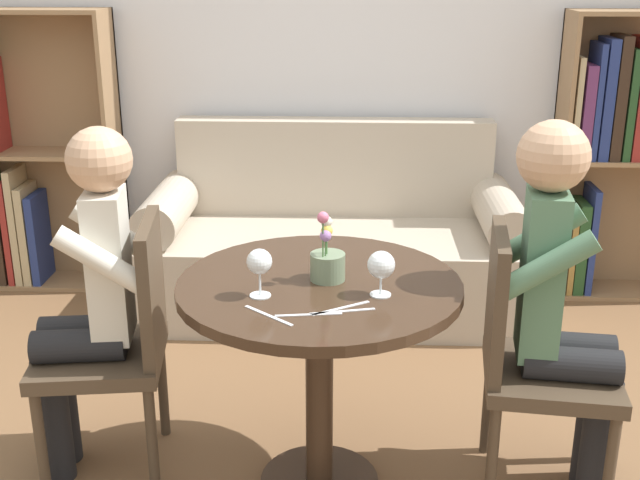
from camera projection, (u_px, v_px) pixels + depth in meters
name	position (u px, v px, depth m)	size (l,w,h in m)	color
back_wall	(336.00, 31.00, 4.13)	(5.20, 0.05, 2.70)	silver
round_table	(319.00, 329.00, 2.54)	(0.89, 0.89, 0.75)	#382619
couch	(333.00, 248.00, 4.07)	(1.86, 0.80, 0.92)	#B7A893
bookshelf_left	(24.00, 168.00, 4.28)	(0.81, 0.28, 1.47)	#93704C
bookshelf_right	(615.00, 153.00, 4.12)	(0.81, 0.28, 1.47)	#93704C
chair_left	(120.00, 337.00, 2.70)	(0.47, 0.47, 0.90)	#473828
chair_right	(529.00, 354.00, 2.58)	(0.47, 0.47, 0.90)	#473828
person_left	(88.00, 295.00, 2.63)	(0.44, 0.37, 1.21)	black
person_right	(563.00, 302.00, 2.50)	(0.44, 0.37, 1.26)	black
wine_glass_left	(259.00, 263.00, 2.35)	(0.08, 0.08, 0.15)	white
wine_glass_right	(381.00, 266.00, 2.36)	(0.08, 0.08, 0.14)	white
flower_vase	(327.00, 261.00, 2.48)	(0.11, 0.11, 0.23)	gray
knife_left_setting	(341.00, 308.00, 2.29)	(0.17, 0.11, 0.00)	silver
fork_left_setting	(268.00, 315.00, 2.25)	(0.15, 0.13, 0.00)	silver
knife_right_setting	(342.00, 311.00, 2.27)	(0.19, 0.05, 0.00)	silver
fork_right_setting	(309.00, 315.00, 2.25)	(0.19, 0.04, 0.00)	silver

